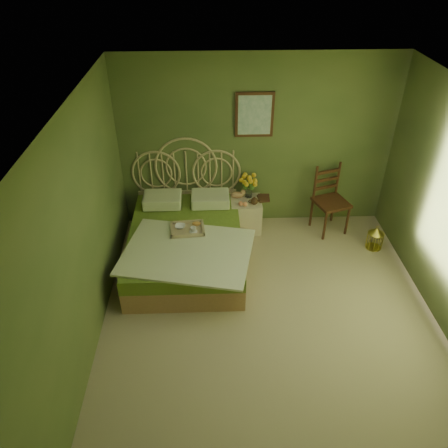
{
  "coord_description": "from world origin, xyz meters",
  "views": [
    {
      "loc": [
        -0.69,
        -3.62,
        3.93
      ],
      "look_at": [
        -0.52,
        1.0,
        0.76
      ],
      "focal_mm": 35.0,
      "sensor_mm": 36.0,
      "label": 1
    }
  ],
  "objects_px": {
    "nightstand": "(246,209)",
    "chair": "(331,195)",
    "birdcage": "(375,238)",
    "bed": "(186,241)"
  },
  "relations": [
    {
      "from": "nightstand",
      "to": "birdcage",
      "type": "relative_size",
      "value": 2.72
    },
    {
      "from": "nightstand",
      "to": "birdcage",
      "type": "height_order",
      "value": "nightstand"
    },
    {
      "from": "bed",
      "to": "birdcage",
      "type": "height_order",
      "value": "bed"
    },
    {
      "from": "chair",
      "to": "bed",
      "type": "bearing_deg",
      "value": 179.56
    },
    {
      "from": "chair",
      "to": "birdcage",
      "type": "bearing_deg",
      "value": -63.68
    },
    {
      "from": "nightstand",
      "to": "chair",
      "type": "height_order",
      "value": "chair"
    },
    {
      "from": "nightstand",
      "to": "chair",
      "type": "bearing_deg",
      "value": -0.45
    },
    {
      "from": "nightstand",
      "to": "chair",
      "type": "relative_size",
      "value": 0.9
    },
    {
      "from": "nightstand",
      "to": "chair",
      "type": "xyz_separation_m",
      "value": [
        1.27,
        -0.01,
        0.23
      ]
    },
    {
      "from": "chair",
      "to": "birdcage",
      "type": "distance_m",
      "value": 0.9
    }
  ]
}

